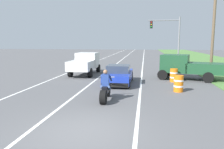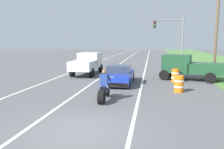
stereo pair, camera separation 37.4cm
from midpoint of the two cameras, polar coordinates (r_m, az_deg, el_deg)
name	(u,v)px [view 2 (the right image)]	position (r m, az deg, el deg)	size (l,w,h in m)	color
ground_plane	(78,131)	(7.81, -7.42, -14.24)	(160.00, 160.00, 0.00)	#565659
lane_stripe_left_solid	(89,66)	(28.08, -5.72, 2.30)	(0.14, 120.00, 0.01)	white
lane_stripe_right_solid	(146,67)	(27.03, 9.14, 2.00)	(0.14, 120.00, 0.01)	white
lane_stripe_centre_dashed	(117,66)	(27.33, 1.57, 2.17)	(0.14, 120.00, 0.01)	white
motorcycle_with_rider	(104,90)	(11.22, -1.10, -3.94)	(0.70, 2.21, 1.62)	black
sports_car_blue	(120,75)	(15.88, 2.64, -0.14)	(1.84, 4.30, 1.37)	#1E38B2
pickup_truck_left_lane_white	(87,63)	(20.45, -5.95, 3.10)	(2.02, 4.80, 1.98)	silver
pickup_truck_right_shoulder_dark_green	(189,66)	(18.48, 19.87, 2.07)	(5.14, 3.14, 1.98)	#1E4C2D
traffic_light_mast_near	(173,34)	(28.16, 15.95, 10.07)	(3.87, 0.34, 6.00)	gray
utility_pole_roadside	(217,26)	(21.21, 26.02, 11.33)	(0.24, 0.24, 8.75)	brown
construction_barrel_nearest	(179,84)	(13.86, 17.72, -2.34)	(0.58, 0.58, 1.00)	orange
construction_barrel_mid	(175,76)	(17.19, 16.72, -0.25)	(0.58, 0.58, 1.00)	orange
construction_barrel_far	(174,71)	(19.80, 16.41, 0.87)	(0.58, 0.58, 1.00)	orange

